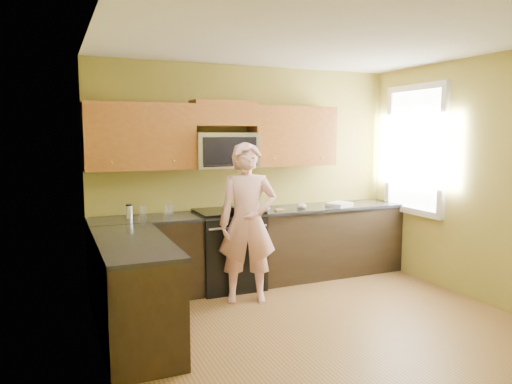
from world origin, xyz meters
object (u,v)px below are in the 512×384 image
microwave (224,168)px  frying_pan (241,211)px  woman (248,223)px  travel_mug (130,218)px  butter_tub (255,211)px  stove (229,249)px

microwave → frying_pan: size_ratio=1.59×
woman → travel_mug: woman is taller
microwave → woman: size_ratio=0.43×
travel_mug → woman: bearing=-26.4°
butter_tub → frying_pan: bearing=-149.1°
butter_tub → microwave: bearing=160.4°
stove → travel_mug: size_ratio=5.99×
woman → butter_tub: 0.61m
microwave → frying_pan: microwave is taller
woman → frying_pan: 0.39m
woman → frying_pan: woman is taller
frying_pan → woman: bearing=-88.4°
frying_pan → butter_tub: bearing=43.3°
microwave → travel_mug: 1.27m
butter_tub → woman: bearing=-121.1°
frying_pan → travel_mug: (-1.26, 0.21, -0.03)m
stove → frying_pan: (0.11, -0.15, 0.47)m
stove → microwave: bearing=90.0°
microwave → travel_mug: size_ratio=4.79×
woman → butter_tub: bearing=77.4°
microwave → stove: bearing=-90.0°
stove → woman: woman is taller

